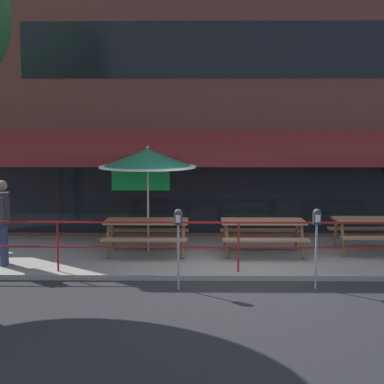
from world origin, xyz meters
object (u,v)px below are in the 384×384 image
parking_meter_near (178,225)px  picnic_table_right (375,226)px  picnic_table_left (147,227)px  patio_umbrella_left (148,159)px  parking_meter_far (317,224)px  pedestrian_walking (3,218)px  picnic_table_centre (263,227)px

parking_meter_near → picnic_table_right: bearing=31.4°
picnic_table_left → patio_umbrella_left: bearing=90.0°
parking_meter_far → picnic_table_right: bearing=53.7°
pedestrian_walking → parking_meter_far: pedestrian_walking is taller
patio_umbrella_left → pedestrian_walking: patio_umbrella_left is taller
picnic_table_left → patio_umbrella_left: size_ratio=0.76×
picnic_table_centre → patio_umbrella_left: size_ratio=0.76×
picnic_table_centre → picnic_table_right: (2.53, 0.26, 0.00)m
picnic_table_left → parking_meter_far: 3.95m
parking_meter_far → pedestrian_walking: bearing=167.9°
patio_umbrella_left → parking_meter_near: 2.96m
pedestrian_walking → parking_meter_near: bearing=-20.7°
picnic_table_right → patio_umbrella_left: 5.27m
picnic_table_centre → parking_meter_far: 2.42m
picnic_table_centre → parking_meter_near: size_ratio=1.27×
patio_umbrella_left → parking_meter_far: size_ratio=1.67×
picnic_table_right → pedestrian_walking: size_ratio=1.05×
picnic_table_right → patio_umbrella_left: patio_umbrella_left is taller
picnic_table_centre → parking_meter_near: 2.97m
picnic_table_right → parking_meter_near: (-4.28, -2.61, 0.44)m
patio_umbrella_left → parking_meter_near: bearing=-73.7°
parking_meter_near → picnic_table_left: bearing=108.3°
picnic_table_right → parking_meter_far: (-1.87, -2.54, 0.44)m
parking_meter_near → parking_meter_far: 2.42m
picnic_table_centre → pedestrian_walking: bearing=-169.3°
picnic_table_right → picnic_table_centre: bearing=-174.2°
pedestrian_walking → parking_meter_far: (5.97, -1.28, 0.09)m
picnic_table_right → pedestrian_walking: pedestrian_walking is taller
patio_umbrella_left → picnic_table_left: bearing=-90.0°
pedestrian_walking → parking_meter_far: bearing=-12.1°
patio_umbrella_left → parking_meter_far: (3.19, -2.59, -1.03)m
pedestrian_walking → picnic_table_centre: bearing=10.7°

